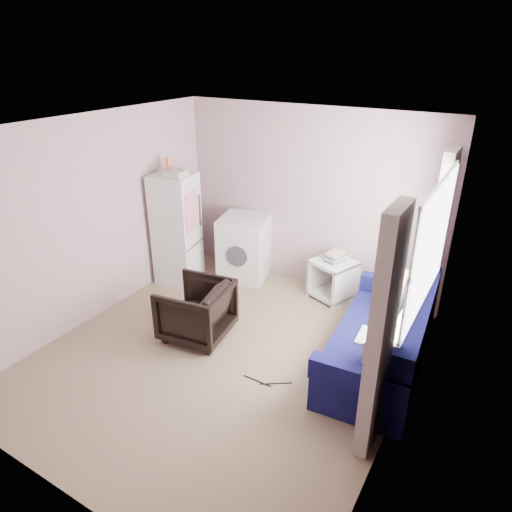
% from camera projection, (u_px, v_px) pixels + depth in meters
% --- Properties ---
extents(room, '(3.84, 4.24, 2.54)m').
position_uv_depth(room, '(224.00, 254.00, 4.64)').
color(room, '#826C55').
rests_on(room, ground).
extents(armchair, '(0.79, 0.83, 0.76)m').
position_uv_depth(armchair, '(196.00, 308.00, 5.35)').
color(armchair, black).
rests_on(armchair, ground).
extents(fridge, '(0.65, 0.64, 1.81)m').
position_uv_depth(fridge, '(177.00, 228.00, 6.49)').
color(fridge, '#BDBDBD').
rests_on(fridge, ground).
extents(washing_machine, '(0.80, 0.80, 0.94)m').
position_uv_depth(washing_machine, '(244.00, 246.00, 6.70)').
color(washing_machine, '#BDBDBD').
rests_on(washing_machine, ground).
extents(side_table, '(0.65, 0.65, 0.69)m').
position_uv_depth(side_table, '(333.00, 276.00, 6.20)').
color(side_table, silver).
rests_on(side_table, ground).
extents(sofa, '(1.03, 2.03, 0.88)m').
position_uv_depth(sofa, '(385.00, 344.00, 4.81)').
color(sofa, '#0F1047').
rests_on(sofa, ground).
extents(window_dressing, '(0.17, 2.62, 2.18)m').
position_uv_depth(window_dressing, '(415.00, 281.00, 4.42)').
color(window_dressing, white).
rests_on(window_dressing, ground).
extents(floor_cables, '(0.50, 0.20, 0.01)m').
position_uv_depth(floor_cables, '(267.00, 382.00, 4.73)').
color(floor_cables, black).
rests_on(floor_cables, ground).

